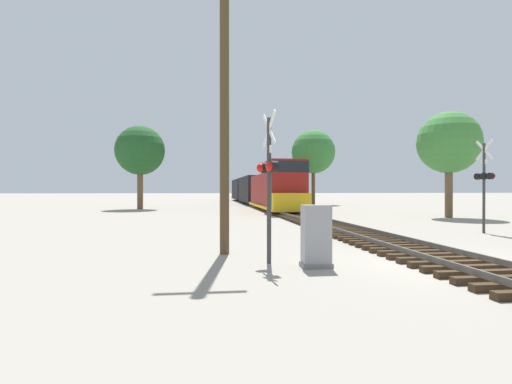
{
  "coord_description": "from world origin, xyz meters",
  "views": [
    {
      "loc": [
        -6.44,
        -9.85,
        2.0
      ],
      "look_at": [
        -3.59,
        12.45,
        1.85
      ],
      "focal_mm": 28.0,
      "sensor_mm": 36.0,
      "label": 1
    }
  ],
  "objects_px": {
    "tree_far_right": "(449,143)",
    "crossing_signal_far": "(485,179)",
    "tree_mid_background": "(140,151)",
    "crossing_signal_near": "(268,174)",
    "utility_pole": "(224,97)",
    "tree_deep_background": "(313,152)",
    "freight_train": "(254,190)",
    "relay_cabinet": "(316,237)"
  },
  "relations": [
    {
      "from": "utility_pole",
      "to": "tree_mid_background",
      "type": "bearing_deg",
      "value": 103.75
    },
    {
      "from": "freight_train",
      "to": "tree_deep_background",
      "type": "distance_m",
      "value": 9.25
    },
    {
      "from": "freight_train",
      "to": "tree_mid_background",
      "type": "height_order",
      "value": "tree_mid_background"
    },
    {
      "from": "freight_train",
      "to": "tree_far_right",
      "type": "height_order",
      "value": "tree_far_right"
    },
    {
      "from": "crossing_signal_near",
      "to": "tree_deep_background",
      "type": "bearing_deg",
      "value": 151.07
    },
    {
      "from": "crossing_signal_far",
      "to": "tree_mid_background",
      "type": "bearing_deg",
      "value": 29.2
    },
    {
      "from": "utility_pole",
      "to": "tree_far_right",
      "type": "bearing_deg",
      "value": 40.05
    },
    {
      "from": "tree_far_right",
      "to": "tree_deep_background",
      "type": "bearing_deg",
      "value": 96.75
    },
    {
      "from": "crossing_signal_far",
      "to": "utility_pole",
      "type": "distance_m",
      "value": 13.05
    },
    {
      "from": "tree_far_right",
      "to": "crossing_signal_far",
      "type": "bearing_deg",
      "value": -115.11
    },
    {
      "from": "utility_pole",
      "to": "crossing_signal_near",
      "type": "bearing_deg",
      "value": -57.77
    },
    {
      "from": "crossing_signal_near",
      "to": "crossing_signal_far",
      "type": "xyz_separation_m",
      "value": [
        10.97,
        6.09,
        0.07
      ]
    },
    {
      "from": "crossing_signal_far",
      "to": "relay_cabinet",
      "type": "distance_m",
      "value": 12.06
    },
    {
      "from": "relay_cabinet",
      "to": "tree_far_right",
      "type": "bearing_deg",
      "value": 48.77
    },
    {
      "from": "crossing_signal_far",
      "to": "tree_deep_background",
      "type": "distance_m",
      "value": 34.83
    },
    {
      "from": "freight_train",
      "to": "tree_mid_background",
      "type": "bearing_deg",
      "value": -140.8
    },
    {
      "from": "freight_train",
      "to": "crossing_signal_far",
      "type": "relative_size",
      "value": 11.11
    },
    {
      "from": "freight_train",
      "to": "tree_mid_background",
      "type": "relative_size",
      "value": 5.62
    },
    {
      "from": "crossing_signal_near",
      "to": "tree_mid_background",
      "type": "relative_size",
      "value": 0.49
    },
    {
      "from": "crossing_signal_far",
      "to": "tree_far_right",
      "type": "xyz_separation_m",
      "value": [
        4.47,
        9.54,
        2.81
      ]
    },
    {
      "from": "relay_cabinet",
      "to": "tree_deep_background",
      "type": "relative_size",
      "value": 0.16
    },
    {
      "from": "crossing_signal_far",
      "to": "tree_deep_background",
      "type": "bearing_deg",
      "value": -11.05
    },
    {
      "from": "relay_cabinet",
      "to": "tree_far_right",
      "type": "height_order",
      "value": "tree_far_right"
    },
    {
      "from": "tree_mid_background",
      "to": "crossing_signal_far",
      "type": "bearing_deg",
      "value": -52.27
    },
    {
      "from": "crossing_signal_far",
      "to": "relay_cabinet",
      "type": "xyz_separation_m",
      "value": [
        -9.83,
        -6.77,
        -1.69
      ]
    },
    {
      "from": "crossing_signal_far",
      "to": "tree_deep_background",
      "type": "relative_size",
      "value": 0.43
    },
    {
      "from": "relay_cabinet",
      "to": "crossing_signal_near",
      "type": "bearing_deg",
      "value": 148.99
    },
    {
      "from": "crossing_signal_far",
      "to": "tree_mid_background",
      "type": "distance_m",
      "value": 31.55
    },
    {
      "from": "freight_train",
      "to": "utility_pole",
      "type": "xyz_separation_m",
      "value": [
        -5.84,
        -39.75,
        2.94
      ]
    },
    {
      "from": "freight_train",
      "to": "crossing_signal_near",
      "type": "height_order",
      "value": "freight_train"
    },
    {
      "from": "freight_train",
      "to": "tree_mid_background",
      "type": "distance_m",
      "value": 17.21
    },
    {
      "from": "tree_far_right",
      "to": "freight_train",
      "type": "bearing_deg",
      "value": 112.47
    },
    {
      "from": "crossing_signal_near",
      "to": "relay_cabinet",
      "type": "distance_m",
      "value": 2.09
    },
    {
      "from": "relay_cabinet",
      "to": "tree_far_right",
      "type": "xyz_separation_m",
      "value": [
        14.3,
        16.32,
        4.49
      ]
    },
    {
      "from": "crossing_signal_near",
      "to": "crossing_signal_far",
      "type": "height_order",
      "value": "crossing_signal_far"
    },
    {
      "from": "crossing_signal_near",
      "to": "utility_pole",
      "type": "relative_size",
      "value": 0.43
    },
    {
      "from": "crossing_signal_near",
      "to": "tree_mid_background",
      "type": "xyz_separation_m",
      "value": [
        -8.23,
        30.9,
        3.5
      ]
    },
    {
      "from": "crossing_signal_near",
      "to": "relay_cabinet",
      "type": "bearing_deg",
      "value": 47.15
    },
    {
      "from": "tree_far_right",
      "to": "tree_deep_background",
      "type": "xyz_separation_m",
      "value": [
        -2.96,
        24.97,
        1.65
      ]
    },
    {
      "from": "freight_train",
      "to": "tree_far_right",
      "type": "xyz_separation_m",
      "value": [
        10.69,
        -25.85,
        3.35
      ]
    },
    {
      "from": "utility_pole",
      "to": "tree_far_right",
      "type": "xyz_separation_m",
      "value": [
        16.53,
        13.9,
        0.41
      ]
    },
    {
      "from": "crossing_signal_near",
      "to": "tree_deep_background",
      "type": "relative_size",
      "value": 0.42
    }
  ]
}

